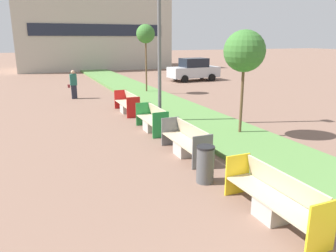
% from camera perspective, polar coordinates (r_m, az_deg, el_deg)
% --- Properties ---
extents(planter_grass_strip, '(2.80, 120.00, 0.18)m').
position_cam_1_polar(planter_grass_strip, '(14.51, 4.15, 1.58)').
color(planter_grass_strip, '#568442').
rests_on(planter_grass_strip, ground).
extents(building_backdrop, '(16.65, 8.74, 7.78)m').
position_cam_1_polar(building_backdrop, '(40.80, -13.10, 15.29)').
color(building_backdrop, '#B2AD9E').
rests_on(building_backdrop, ground).
extents(bench_yellow_frame, '(0.65, 2.42, 0.94)m').
position_cam_1_polar(bench_yellow_frame, '(6.90, 17.96, -12.30)').
color(bench_yellow_frame, '#ADA8A0').
rests_on(bench_yellow_frame, ground).
extents(bench_grey_frame, '(0.65, 2.26, 0.94)m').
position_cam_1_polar(bench_grey_frame, '(9.96, 3.13, -3.04)').
color(bench_grey_frame, '#ADA8A0').
rests_on(bench_grey_frame, ground).
extents(bench_green_frame, '(0.65, 1.97, 0.94)m').
position_cam_1_polar(bench_green_frame, '(12.57, -2.75, 0.77)').
color(bench_green_frame, '#ADA8A0').
rests_on(bench_green_frame, ground).
extents(bench_red_frame, '(0.65, 2.27, 0.94)m').
position_cam_1_polar(bench_red_frame, '(15.78, -7.08, 3.65)').
color(bench_red_frame, '#ADA8A0').
rests_on(bench_red_frame, ground).
extents(litter_bin, '(0.45, 0.45, 0.93)m').
position_cam_1_polar(litter_bin, '(8.14, 6.50, -6.64)').
color(litter_bin, '#4C4F51').
rests_on(litter_bin, ground).
extents(street_lamp_post, '(0.24, 0.44, 8.30)m').
position_cam_1_polar(street_lamp_post, '(13.17, -1.56, 19.73)').
color(street_lamp_post, '#56595B').
rests_on(street_lamp_post, ground).
extents(sapling_tree_near, '(1.42, 1.42, 3.75)m').
position_cam_1_polar(sapling_tree_near, '(11.70, 13.18, 12.52)').
color(sapling_tree_near, brown).
rests_on(sapling_tree_near, ground).
extents(sapling_tree_far, '(1.15, 1.15, 4.30)m').
position_cam_1_polar(sapling_tree_far, '(20.89, -3.92, 15.62)').
color(sapling_tree_far, brown).
rests_on(sapling_tree_far, ground).
extents(pedestrian_walking, '(0.53, 0.24, 1.67)m').
position_cam_1_polar(pedestrian_walking, '(20.08, -16.14, 6.98)').
color(pedestrian_walking, '#232633').
rests_on(pedestrian_walking, ground).
extents(parked_car_distant, '(4.26, 2.00, 1.86)m').
position_cam_1_polar(parked_car_distant, '(27.84, 4.49, 9.76)').
color(parked_car_distant, '#B7BABF').
rests_on(parked_car_distant, ground).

